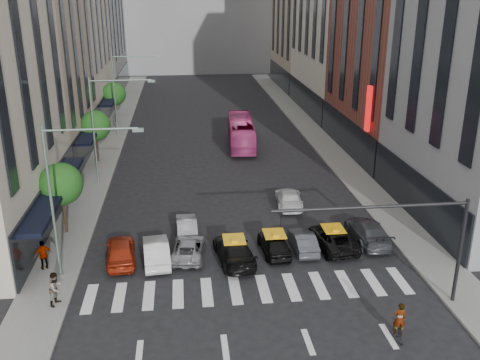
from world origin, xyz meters
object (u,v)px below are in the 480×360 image
object	(u,v)px
car_red	(121,251)
taxi_center	(274,244)
bus	(241,132)
car_white_front	(156,251)
motorcycle	(398,330)
pedestrian_far	(44,255)
streetlamp_near	(67,182)
streetlamp_mid	(104,116)
pedestrian_near	(56,288)
taxi_left	(234,250)
streetlamp_far	(123,84)

from	to	relation	value
car_red	taxi_center	xyz separation A→B (m)	(9.57, 0.03, -0.07)
bus	car_white_front	bearing A→B (deg)	75.63
motorcycle	pedestrian_far	world-z (taller)	pedestrian_far
streetlamp_near	streetlamp_mid	distance (m)	16.00
car_red	pedestrian_near	distance (m)	5.49
streetlamp_near	pedestrian_far	distance (m)	5.34
pedestrian_far	pedestrian_near	bearing A→B (deg)	84.27
car_white_front	bus	world-z (taller)	bus
car_red	car_white_front	xyz separation A→B (m)	(2.17, -0.25, -0.02)
streetlamp_mid	car_red	xyz separation A→B (m)	(2.37, -14.38, -5.16)
streetlamp_mid	pedestrian_far	bearing A→B (deg)	-97.72
taxi_left	motorcycle	world-z (taller)	taxi_left
streetlamp_mid	car_white_front	world-z (taller)	streetlamp_mid
streetlamp_mid	bus	world-z (taller)	streetlamp_mid
streetlamp_near	streetlamp_far	xyz separation A→B (m)	(0.00, 32.00, 0.00)
taxi_left	car_red	bearing A→B (deg)	-12.26
car_white_front	pedestrian_far	xyz separation A→B (m)	(-6.58, -0.44, 0.34)
streetlamp_near	car_white_front	distance (m)	7.02
car_white_front	taxi_left	size ratio (longest dim) A/B	0.88
streetlamp_far	pedestrian_near	world-z (taller)	streetlamp_far
car_white_front	taxi_center	xyz separation A→B (m)	(7.40, 0.28, -0.05)
car_white_front	car_red	bearing A→B (deg)	-11.87
streetlamp_far	pedestrian_far	distance (m)	31.51
taxi_center	pedestrian_far	world-z (taller)	pedestrian_far
car_white_front	bus	size ratio (longest dim) A/B	0.41
car_red	streetlamp_near	bearing A→B (deg)	28.55
streetlamp_mid	bus	size ratio (longest dim) A/B	0.84
pedestrian_near	motorcycle	bearing A→B (deg)	-81.82
car_white_front	pedestrian_near	world-z (taller)	pedestrian_near
motorcycle	pedestrian_far	bearing A→B (deg)	-19.21
streetlamp_near	car_red	bearing A→B (deg)	34.29
streetlamp_far	car_white_front	size ratio (longest dim) A/B	2.06
car_white_front	bus	xyz separation A→B (m)	(8.06, 24.94, 0.76)
streetlamp_far	pedestrian_far	size ratio (longest dim) A/B	4.95
streetlamp_far	motorcycle	xyz separation A→B (m)	(16.42, -39.65, -5.49)
taxi_center	pedestrian_near	xyz separation A→B (m)	(-12.46, -4.68, 0.40)
streetlamp_far	taxi_center	distance (m)	33.04
taxi_center	bus	bearing A→B (deg)	-95.63
streetlamp_near	streetlamp_far	world-z (taller)	same
streetlamp_far	car_red	size ratio (longest dim) A/B	2.07
pedestrian_near	pedestrian_far	size ratio (longest dim) A/B	1.02
motorcycle	car_white_front	bearing A→B (deg)	-31.49
bus	pedestrian_near	size ratio (longest dim) A/B	5.75
streetlamp_mid	car_white_front	size ratio (longest dim) A/B	2.06
streetlamp_near	bus	xyz separation A→B (m)	(12.60, 26.30, -4.42)
streetlamp_near	car_white_front	world-z (taller)	streetlamp_near
car_red	motorcycle	distance (m)	16.83
taxi_center	motorcycle	world-z (taller)	taxi_center
car_white_front	taxi_center	bearing A→B (deg)	176.81
taxi_left	pedestrian_far	size ratio (longest dim) A/B	2.75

